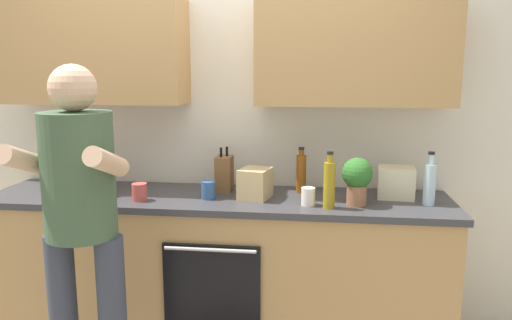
# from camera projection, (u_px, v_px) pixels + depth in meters

# --- Properties ---
(back_wall_unit) EXTENTS (4.00, 0.38, 2.50)m
(back_wall_unit) POSITION_uv_depth(u_px,v_px,m) (223.00, 96.00, 3.18)
(back_wall_unit) COLOR silver
(back_wall_unit) RESTS_ON ground
(counter) EXTENTS (2.84, 0.67, 0.90)m
(counter) POSITION_uv_depth(u_px,v_px,m) (217.00, 265.00, 3.10)
(counter) COLOR tan
(counter) RESTS_ON ground
(person_standing) EXTENTS (0.49, 0.45, 1.69)m
(person_standing) POSITION_uv_depth(u_px,v_px,m) (80.00, 210.00, 2.36)
(person_standing) COLOR #383D4C
(person_standing) RESTS_ON ground
(bottle_water) EXTENTS (0.07, 0.07, 0.31)m
(bottle_water) POSITION_uv_depth(u_px,v_px,m) (430.00, 183.00, 2.80)
(bottle_water) COLOR silver
(bottle_water) RESTS_ON counter
(bottle_oil) EXTENTS (0.07, 0.07, 0.32)m
(bottle_oil) POSITION_uv_depth(u_px,v_px,m) (329.00, 184.00, 2.74)
(bottle_oil) COLOR olive
(bottle_oil) RESTS_ON counter
(bottle_soda) EXTENTS (0.08, 0.08, 0.36)m
(bottle_soda) POSITION_uv_depth(u_px,v_px,m) (69.00, 165.00, 3.23)
(bottle_soda) COLOR #198C33
(bottle_soda) RESTS_ON counter
(bottle_wine) EXTENTS (0.06, 0.06, 0.23)m
(bottle_wine) POSITION_uv_depth(u_px,v_px,m) (59.00, 181.00, 2.99)
(bottle_wine) COLOR #471419
(bottle_wine) RESTS_ON counter
(bottle_syrup) EXTENTS (0.06, 0.06, 0.29)m
(bottle_syrup) POSITION_uv_depth(u_px,v_px,m) (301.00, 173.00, 3.09)
(bottle_syrup) COLOR #8C4C14
(bottle_syrup) RESTS_ON counter
(cup_ceramic) EXTENTS (0.09, 0.09, 0.10)m
(cup_ceramic) POSITION_uv_depth(u_px,v_px,m) (139.00, 192.00, 2.91)
(cup_ceramic) COLOR #BF4C47
(cup_ceramic) RESTS_ON counter
(cup_tea) EXTENTS (0.09, 0.09, 0.11)m
(cup_tea) POSITION_uv_depth(u_px,v_px,m) (208.00, 190.00, 2.95)
(cup_tea) COLOR #33598C
(cup_tea) RESTS_ON counter
(cup_coffee) EXTENTS (0.08, 0.08, 0.10)m
(cup_coffee) POSITION_uv_depth(u_px,v_px,m) (308.00, 196.00, 2.81)
(cup_coffee) COLOR white
(cup_coffee) RESTS_ON counter
(knife_block) EXTENTS (0.10, 0.14, 0.28)m
(knife_block) POSITION_uv_depth(u_px,v_px,m) (224.00, 174.00, 3.13)
(knife_block) COLOR brown
(knife_block) RESTS_ON counter
(potted_herb) EXTENTS (0.18, 0.18, 0.27)m
(potted_herb) POSITION_uv_depth(u_px,v_px,m) (357.00, 178.00, 2.80)
(potted_herb) COLOR #9E6647
(potted_herb) RESTS_ON counter
(grocery_bag_bread) EXTENTS (0.21, 0.23, 0.18)m
(grocery_bag_bread) POSITION_uv_depth(u_px,v_px,m) (255.00, 184.00, 2.96)
(grocery_bag_bread) COLOR tan
(grocery_bag_bread) RESTS_ON counter
(grocery_bag_crisps) EXTENTS (0.23, 0.20, 0.19)m
(grocery_bag_crisps) POSITION_uv_depth(u_px,v_px,m) (95.00, 179.00, 3.06)
(grocery_bag_crisps) COLOR red
(grocery_bag_crisps) RESTS_ON counter
(grocery_bag_rice) EXTENTS (0.23, 0.22, 0.19)m
(grocery_bag_rice) POSITION_uv_depth(u_px,v_px,m) (396.00, 182.00, 2.98)
(grocery_bag_rice) COLOR beige
(grocery_bag_rice) RESTS_ON counter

